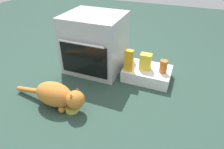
{
  "coord_description": "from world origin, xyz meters",
  "views": [
    {
      "loc": [
        0.9,
        -1.51,
        1.27
      ],
      "look_at": [
        0.31,
        -0.05,
        0.25
      ],
      "focal_mm": 31.38,
      "sensor_mm": 36.0,
      "label": 1
    }
  ],
  "objects": [
    {
      "name": "cat",
      "position": [
        -0.09,
        -0.39,
        0.13
      ],
      "size": [
        0.81,
        0.25,
        0.25
      ],
      "rotation": [
        0.0,
        0.0,
        -0.06
      ],
      "color": "#C6752D",
      "rests_on": "ground"
    },
    {
      "name": "oven",
      "position": [
        -0.08,
        0.39,
        0.33
      ],
      "size": [
        0.65,
        0.63,
        0.67
      ],
      "color": "#B7BABF",
      "rests_on": "ground"
    },
    {
      "name": "sauce_jar",
      "position": [
        0.74,
        0.36,
        0.2
      ],
      "size": [
        0.08,
        0.08,
        0.14
      ],
      "primitive_type": "cylinder",
      "color": "#D16023",
      "rests_on": "pantry_cabinet"
    },
    {
      "name": "food_bowl",
      "position": [
        0.06,
        -0.4,
        0.03
      ],
      "size": [
        0.13,
        0.13,
        0.07
      ],
      "color": "#D1D14C",
      "rests_on": "ground"
    },
    {
      "name": "pantry_cabinet",
      "position": [
        0.57,
        0.38,
        0.07
      ],
      "size": [
        0.52,
        0.36,
        0.13
      ],
      "primitive_type": "cube",
      "color": "white",
      "rests_on": "ground"
    },
    {
      "name": "ground",
      "position": [
        0.0,
        0.0,
        0.0
      ],
      "size": [
        8.0,
        8.0,
        0.0
      ],
      "primitive_type": "plane",
      "color": "#284238"
    },
    {
      "name": "snack_bag",
      "position": [
        0.54,
        0.36,
        0.22
      ],
      "size": [
        0.12,
        0.09,
        0.18
      ],
      "primitive_type": "cube",
      "color": "yellow",
      "rests_on": "pantry_cabinet"
    },
    {
      "name": "juice_carton",
      "position": [
        0.38,
        0.27,
        0.25
      ],
      "size": [
        0.09,
        0.06,
        0.24
      ],
      "primitive_type": "cube",
      "color": "orange",
      "rests_on": "pantry_cabinet"
    }
  ]
}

